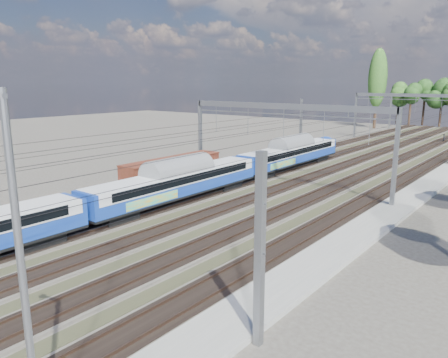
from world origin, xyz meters
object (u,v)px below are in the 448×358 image
Objects in this scene: freight_boxcar at (173,171)px; worker at (444,138)px; emu_train at (175,178)px; signal_near at (397,131)px; lamp_post at (20,272)px.

freight_boxcar reaches higher than worker.
emu_train is 41.14m from signal_near.
freight_boxcar is 7.42× the size of worker.
emu_train is at bearing -86.47° from signal_near.
emu_train is 10.42× the size of signal_near.
signal_near is 0.55× the size of lamp_post.
freight_boxcar is at bearing 127.42° from lamp_post.
signal_near is at bearing 168.22° from worker.
signal_near is at bearing 79.86° from emu_train.
freight_boxcar is 34.10m from lamp_post.
emu_train reaches higher than freight_boxcar.
signal_near is 63.61m from lamp_post.
worker is (14.10, 57.19, -1.12)m from freight_boxcar.
emu_train is at bearing 125.50° from lamp_post.
freight_boxcar is at bearing 160.79° from worker.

